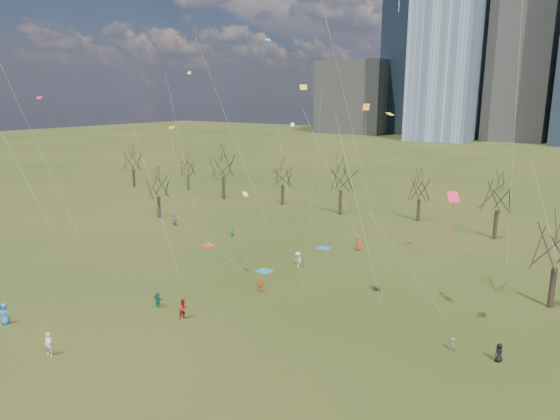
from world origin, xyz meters
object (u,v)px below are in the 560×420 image
Objects in this scene: person_4 at (260,285)px; person_2 at (184,309)px; person_1 at (49,344)px; person_0 at (4,314)px; blanket_crimson at (208,245)px; blanket_teal at (264,271)px; blanket_navy at (324,248)px.

person_2 is at bearing 95.15° from person_4.
person_2 is at bearing 52.10° from person_1.
person_0 reaches higher than person_1.
person_2 is 1.26× the size of person_4.
person_1 is (9.19, -27.83, 0.90)m from blanket_crimson.
person_1 is 10.92m from person_2.
person_2 reaches higher than person_1.
blanket_teal and blanket_navy have the same top height.
person_2 reaches higher than blanket_teal.
person_2 reaches higher than blanket_crimson.
person_2 reaches higher than person_0.
person_4 is at bearing 1.71° from person_2.
blanket_navy is at bearing 50.26° from person_0.
person_4 is at bearing 31.76° from person_0.
person_2 is at bearing -84.73° from blanket_teal.
person_1 is 0.97× the size of person_2.
blanket_teal is at bearing -18.07° from blanket_crimson.
person_0 is at bearing 156.23° from person_1.
person_4 is (1.97, 8.64, -0.19)m from person_2.
blanket_teal is 1.06× the size of person_4.
blanket_navy is 24.94m from person_2.
person_1 is 1.22× the size of person_4.
person_0 is at bearing 142.40° from person_2.
person_4 reaches higher than blanket_navy.
blanket_crimson is (-13.13, -7.30, 0.00)m from blanket_navy.
blanket_crimson is 29.32m from person_1.
blanket_teal is 6.12m from person_4.
blanket_crimson is at bearing 91.15° from person_1.
blanket_navy is 15.02m from blanket_crimson.
person_1 reaches higher than person_4.
blanket_crimson is at bearing 72.00° from person_0.
blanket_navy is 0.87× the size of person_1.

